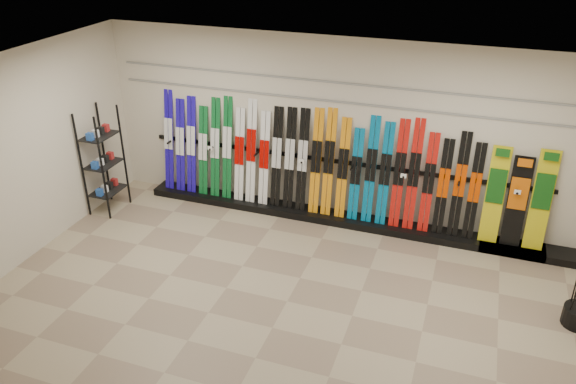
% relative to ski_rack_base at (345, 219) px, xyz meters
% --- Properties ---
extents(floor, '(8.00, 8.00, 0.00)m').
position_rel_ski_rack_base_xyz_m(floor, '(-0.22, -2.28, -0.06)').
color(floor, '#85705C').
rests_on(floor, ground).
extents(back_wall, '(8.00, 0.00, 8.00)m').
position_rel_ski_rack_base_xyz_m(back_wall, '(-0.22, 0.22, 1.44)').
color(back_wall, beige).
rests_on(back_wall, floor).
extents(left_wall, '(0.00, 5.00, 5.00)m').
position_rel_ski_rack_base_xyz_m(left_wall, '(-4.22, -2.28, 1.44)').
color(left_wall, beige).
rests_on(left_wall, floor).
extents(ceiling, '(8.00, 8.00, 0.00)m').
position_rel_ski_rack_base_xyz_m(ceiling, '(-0.22, -2.28, 2.94)').
color(ceiling, silver).
rests_on(ceiling, back_wall).
extents(ski_rack_base, '(8.00, 0.40, 0.12)m').
position_rel_ski_rack_base_xyz_m(ski_rack_base, '(0.00, 0.00, 0.00)').
color(ski_rack_base, black).
rests_on(ski_rack_base, floor).
extents(skis, '(5.37, 0.30, 1.83)m').
position_rel_ski_rack_base_xyz_m(skis, '(-0.71, 0.08, 0.90)').
color(skis, '#1C0DAC').
rests_on(skis, ski_rack_base).
extents(snowboards, '(0.92, 0.24, 1.53)m').
position_rel_ski_rack_base_xyz_m(snowboards, '(2.55, 0.07, 0.79)').
color(snowboards, gold).
rests_on(snowboards, ski_rack_base).
extents(accessory_rack, '(0.40, 0.60, 1.80)m').
position_rel_ski_rack_base_xyz_m(accessory_rack, '(-3.97, -0.87, 0.84)').
color(accessory_rack, black).
rests_on(accessory_rack, floor).
extents(slatwall_rail_0, '(7.60, 0.02, 0.03)m').
position_rel_ski_rack_base_xyz_m(slatwall_rail_0, '(-0.22, 0.20, 1.94)').
color(slatwall_rail_0, gray).
rests_on(slatwall_rail_0, back_wall).
extents(slatwall_rail_1, '(7.60, 0.02, 0.03)m').
position_rel_ski_rack_base_xyz_m(slatwall_rail_1, '(-0.22, 0.20, 2.24)').
color(slatwall_rail_1, gray).
rests_on(slatwall_rail_1, back_wall).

